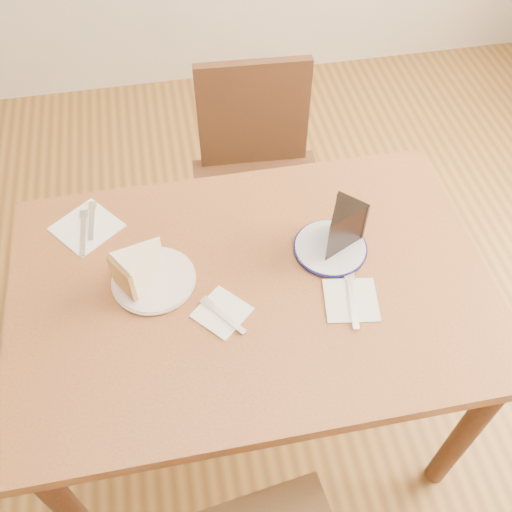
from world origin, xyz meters
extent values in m
plane|color=#513415|center=(0.00, 0.00, 0.00)|extent=(4.00, 4.00, 0.00)
cube|color=#512B16|center=(0.00, 0.00, 0.73)|extent=(1.20, 0.80, 0.04)
cylinder|color=#32170F|center=(-0.54, -0.34, 0.35)|extent=(0.06, 0.06, 0.71)
cylinder|color=#32170F|center=(0.54, -0.34, 0.35)|extent=(0.06, 0.06, 0.71)
cylinder|color=#32170F|center=(-0.54, 0.34, 0.35)|extent=(0.06, 0.06, 0.71)
cylinder|color=#32170F|center=(0.54, 0.34, 0.35)|extent=(0.06, 0.06, 0.71)
cube|color=black|center=(0.13, 0.52, 0.48)|extent=(0.47, 0.47, 0.04)
cylinder|color=black|center=(0.33, 0.70, 0.23)|extent=(0.04, 0.04, 0.46)
cylinder|color=black|center=(-0.05, 0.72, 0.23)|extent=(0.04, 0.04, 0.46)
cylinder|color=black|center=(0.30, 0.32, 0.23)|extent=(0.04, 0.04, 0.46)
cylinder|color=black|center=(-0.07, 0.34, 0.23)|extent=(0.04, 0.04, 0.46)
cube|color=black|center=(0.14, 0.72, 0.70)|extent=(0.38, 0.06, 0.40)
cylinder|color=silver|center=(-0.24, 0.05, 0.76)|extent=(0.20, 0.20, 0.01)
cylinder|color=white|center=(0.22, 0.07, 0.76)|extent=(0.18, 0.18, 0.01)
cube|color=white|center=(-0.09, -0.07, 0.75)|extent=(0.16, 0.16, 0.00)
cube|color=white|center=(0.23, -0.10, 0.75)|extent=(0.15, 0.15, 0.00)
cube|color=white|center=(-0.41, 0.27, 0.75)|extent=(0.21, 0.21, 0.00)
cube|color=silver|center=(-0.08, -0.08, 0.76)|extent=(0.09, 0.12, 0.00)
cube|color=silver|center=(0.23, -0.10, 0.76)|extent=(0.05, 0.17, 0.00)
cube|color=white|center=(-0.39, 0.28, 0.76)|extent=(0.02, 0.14, 0.00)
cube|color=silver|center=(-0.41, 0.24, 0.76)|extent=(0.02, 0.16, 0.00)
camera|label=1|loc=(-0.15, -0.82, 1.91)|focal=40.00mm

